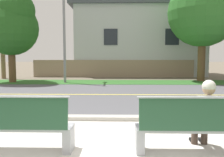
% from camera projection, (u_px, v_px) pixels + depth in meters
% --- Properties ---
extents(ground_plane, '(140.00, 140.00, 0.00)m').
position_uv_depth(ground_plane, '(113.00, 90.00, 11.75)').
color(ground_plane, '#665B4C').
extents(sidewalk_pavement, '(44.00, 3.60, 0.01)m').
position_uv_depth(sidewalk_pavement, '(104.00, 149.00, 4.18)').
color(sidewalk_pavement, beige).
rests_on(sidewalk_pavement, ground_plane).
extents(curb_edge, '(44.00, 0.30, 0.11)m').
position_uv_depth(curb_edge, '(109.00, 118.00, 6.12)').
color(curb_edge, '#ADA89E').
rests_on(curb_edge, ground_plane).
extents(street_asphalt, '(52.00, 8.00, 0.01)m').
position_uv_depth(street_asphalt, '(112.00, 95.00, 10.26)').
color(street_asphalt, '#515156').
rests_on(street_asphalt, ground_plane).
extents(road_centre_line, '(48.00, 0.14, 0.01)m').
position_uv_depth(road_centre_line, '(112.00, 95.00, 10.26)').
color(road_centre_line, '#E0CC4C').
rests_on(road_centre_line, ground_plane).
extents(far_verge_grass, '(48.00, 2.80, 0.02)m').
position_uv_depth(far_verge_grass, '(114.00, 82.00, 15.42)').
color(far_verge_grass, '#2D6026').
rests_on(far_verge_grass, ground_plane).
extents(bench_left, '(1.79, 0.48, 1.01)m').
position_uv_depth(bench_left, '(19.00, 127.00, 4.02)').
color(bench_left, '#9EA0A8').
rests_on(bench_left, ground_plane).
extents(bench_right, '(1.79, 0.48, 1.01)m').
position_uv_depth(bench_right, '(190.00, 128.00, 3.95)').
color(bench_right, '#9EA0A8').
rests_on(bench_right, ground_plane).
extents(seated_person_grey, '(0.52, 0.68, 1.25)m').
position_uv_depth(seated_person_grey, '(206.00, 112.00, 4.09)').
color(seated_person_grey, '#47382D').
rests_on(seated_person_grey, ground_plane).
extents(streetlamp, '(0.24, 2.10, 7.34)m').
position_uv_depth(streetlamp, '(65.00, 17.00, 14.91)').
color(streetlamp, gray).
rests_on(streetlamp, ground_plane).
extents(shade_tree_far_left, '(3.47, 3.47, 5.73)m').
position_uv_depth(shade_tree_far_left, '(12.00, 24.00, 14.96)').
color(shade_tree_far_left, brown).
rests_on(shade_tree_far_left, ground_plane).
extents(shade_tree_left, '(4.63, 4.63, 7.64)m').
position_uv_depth(shade_tree_left, '(206.00, 6.00, 15.57)').
color(shade_tree_left, brown).
rests_on(shade_tree_left, ground_plane).
extents(garden_wall, '(13.00, 0.36, 1.40)m').
position_uv_depth(garden_wall, '(113.00, 69.00, 19.30)').
color(garden_wall, gray).
rests_on(garden_wall, ground_plane).
extents(house_across_street, '(11.83, 6.91, 6.51)m').
position_uv_depth(house_across_street, '(138.00, 39.00, 22.19)').
color(house_across_street, '#B7BCC1').
rests_on(house_across_street, ground_plane).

